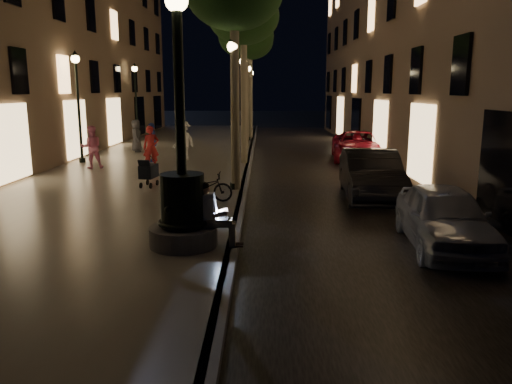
{
  "coord_description": "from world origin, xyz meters",
  "views": [
    {
      "loc": [
        0.64,
        -7.86,
        3.35
      ],
      "look_at": [
        0.48,
        3.0,
        1.12
      ],
      "focal_mm": 35.0,
      "sensor_mm": 36.0,
      "label": 1
    }
  ],
  "objects_px": {
    "seated_man_laptop": "(213,212)",
    "pedestrian_dark": "(136,136)",
    "tree_second": "(244,17)",
    "tree_third": "(246,37)",
    "pedestrian_red": "(151,148)",
    "lamp_curb_a": "(233,94)",
    "stroller": "(149,171)",
    "lamp_left_c": "(136,92)",
    "lamp_curb_d": "(251,92)",
    "lamp_curb_b": "(243,92)",
    "lamp_curb_c": "(248,92)",
    "car_second": "(371,175)",
    "lamp_left_b": "(78,93)",
    "pedestrian_blue": "(152,142)",
    "tree_far": "(250,42)",
    "pedestrian_pink": "(92,147)",
    "car_front": "(444,217)",
    "fountain_lamppost": "(182,197)",
    "bicycle": "(204,187)",
    "pedestrian_white": "(184,141)"
  },
  "relations": [
    {
      "from": "lamp_curb_a",
      "to": "stroller",
      "type": "bearing_deg",
      "value": 173.89
    },
    {
      "from": "seated_man_laptop",
      "to": "pedestrian_red",
      "type": "bearing_deg",
      "value": 109.09
    },
    {
      "from": "car_front",
      "to": "pedestrian_red",
      "type": "height_order",
      "value": "pedestrian_red"
    },
    {
      "from": "pedestrian_pink",
      "to": "pedestrian_blue",
      "type": "height_order",
      "value": "pedestrian_blue"
    },
    {
      "from": "tree_far",
      "to": "lamp_left_c",
      "type": "xyz_separation_m",
      "value": [
        -7.18,
        -2.0,
        -3.2
      ]
    },
    {
      "from": "tree_second",
      "to": "lamp_curb_c",
      "type": "xyz_separation_m",
      "value": [
        -0.1,
        10.0,
        -3.1
      ]
    },
    {
      "from": "pedestrian_dark",
      "to": "lamp_curb_a",
      "type": "bearing_deg",
      "value": -164.75
    },
    {
      "from": "seated_man_laptop",
      "to": "car_front",
      "type": "distance_m",
      "value": 4.96
    },
    {
      "from": "lamp_curb_a",
      "to": "tree_third",
      "type": "bearing_deg",
      "value": 90.0
    },
    {
      "from": "stroller",
      "to": "pedestrian_pink",
      "type": "height_order",
      "value": "pedestrian_pink"
    },
    {
      "from": "tree_third",
      "to": "stroller",
      "type": "relative_size",
      "value": 6.93
    },
    {
      "from": "pedestrian_red",
      "to": "pedestrian_pink",
      "type": "relative_size",
      "value": 1.01
    },
    {
      "from": "lamp_left_c",
      "to": "pedestrian_white",
      "type": "relative_size",
      "value": 2.68
    },
    {
      "from": "lamp_curb_d",
      "to": "stroller",
      "type": "height_order",
      "value": "lamp_curb_d"
    },
    {
      "from": "lamp_left_b",
      "to": "pedestrian_dark",
      "type": "height_order",
      "value": "lamp_left_b"
    },
    {
      "from": "fountain_lamppost",
      "to": "lamp_left_c",
      "type": "height_order",
      "value": "fountain_lamppost"
    },
    {
      "from": "seated_man_laptop",
      "to": "tree_third",
      "type": "height_order",
      "value": "tree_third"
    },
    {
      "from": "fountain_lamppost",
      "to": "lamp_left_c",
      "type": "bearing_deg",
      "value": 106.22
    },
    {
      "from": "stroller",
      "to": "bicycle",
      "type": "bearing_deg",
      "value": -36.25
    },
    {
      "from": "stroller",
      "to": "pedestrian_dark",
      "type": "distance_m",
      "value": 9.92
    },
    {
      "from": "fountain_lamppost",
      "to": "bicycle",
      "type": "xyz_separation_m",
      "value": [
        -0.05,
        4.16,
        -0.59
      ]
    },
    {
      "from": "tree_second",
      "to": "lamp_left_c",
      "type": "xyz_separation_m",
      "value": [
        -7.2,
        10.0,
        -3.1
      ]
    },
    {
      "from": "car_front",
      "to": "stroller",
      "type": "bearing_deg",
      "value": 148.21
    },
    {
      "from": "pedestrian_dark",
      "to": "tree_second",
      "type": "bearing_deg",
      "value": -138.26
    },
    {
      "from": "pedestrian_blue",
      "to": "pedestrian_dark",
      "type": "bearing_deg",
      "value": -166.85
    },
    {
      "from": "fountain_lamppost",
      "to": "pedestrian_pink",
      "type": "relative_size",
      "value": 3.0
    },
    {
      "from": "seated_man_laptop",
      "to": "bicycle",
      "type": "height_order",
      "value": "seated_man_laptop"
    },
    {
      "from": "seated_man_laptop",
      "to": "pedestrian_blue",
      "type": "relative_size",
      "value": 0.77
    },
    {
      "from": "tree_third",
      "to": "pedestrian_red",
      "type": "bearing_deg",
      "value": -114.35
    },
    {
      "from": "pedestrian_dark",
      "to": "car_second",
      "type": "bearing_deg",
      "value": -150.63
    },
    {
      "from": "seated_man_laptop",
      "to": "pedestrian_blue",
      "type": "distance_m",
      "value": 12.83
    },
    {
      "from": "fountain_lamppost",
      "to": "tree_second",
      "type": "bearing_deg",
      "value": 86.19
    },
    {
      "from": "tree_second",
      "to": "car_front",
      "type": "xyz_separation_m",
      "value": [
        4.73,
        -11.43,
        -5.66
      ]
    },
    {
      "from": "tree_far",
      "to": "lamp_curb_c",
      "type": "distance_m",
      "value": 3.77
    },
    {
      "from": "lamp_curb_d",
      "to": "pedestrian_pink",
      "type": "height_order",
      "value": "lamp_curb_d"
    },
    {
      "from": "pedestrian_white",
      "to": "car_second",
      "type": "bearing_deg",
      "value": 84.57
    },
    {
      "from": "pedestrian_pink",
      "to": "lamp_left_c",
      "type": "bearing_deg",
      "value": -108.58
    },
    {
      "from": "lamp_curb_a",
      "to": "seated_man_laptop",
      "type": "bearing_deg",
      "value": -90.84
    },
    {
      "from": "lamp_curb_d",
      "to": "pedestrian_pink",
      "type": "xyz_separation_m",
      "value": [
        -6.06,
        -19.7,
        -2.17
      ]
    },
    {
      "from": "lamp_curb_a",
      "to": "lamp_curb_b",
      "type": "relative_size",
      "value": 1.0
    },
    {
      "from": "tree_far",
      "to": "fountain_lamppost",
      "type": "bearing_deg",
      "value": -91.86
    },
    {
      "from": "pedestrian_blue",
      "to": "fountain_lamppost",
      "type": "bearing_deg",
      "value": 4.14
    },
    {
      "from": "lamp_curb_b",
      "to": "lamp_curb_c",
      "type": "distance_m",
      "value": 8.0
    },
    {
      "from": "lamp_curb_c",
      "to": "pedestrian_blue",
      "type": "relative_size",
      "value": 2.77
    },
    {
      "from": "lamp_left_c",
      "to": "car_second",
      "type": "height_order",
      "value": "lamp_left_c"
    },
    {
      "from": "lamp_curb_c",
      "to": "pedestrian_white",
      "type": "xyz_separation_m",
      "value": [
        -2.68,
        -9.26,
        -2.14
      ]
    },
    {
      "from": "car_second",
      "to": "bicycle",
      "type": "height_order",
      "value": "car_second"
    },
    {
      "from": "car_second",
      "to": "lamp_left_b",
      "type": "bearing_deg",
      "value": 154.13
    },
    {
      "from": "seated_man_laptop",
      "to": "tree_second",
      "type": "xyz_separation_m",
      "value": [
        0.19,
        12.0,
        5.43
      ]
    },
    {
      "from": "seated_man_laptop",
      "to": "pedestrian_dark",
      "type": "relative_size",
      "value": 0.8
    }
  ]
}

